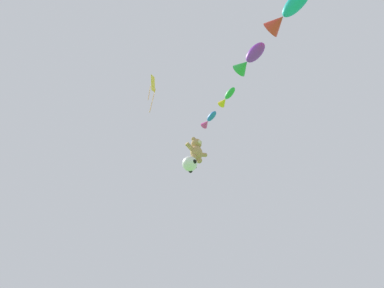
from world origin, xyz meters
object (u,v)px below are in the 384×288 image
(fish_kite_teal, at_px, (286,13))
(diamond_kite, at_px, (153,85))
(fish_kite_emerald, at_px, (227,98))
(teddy_bear_kite, at_px, (196,150))
(fish_kite_violet, at_px, (249,60))
(soccer_ball_kite, at_px, (190,164))
(fish_kite_cobalt, at_px, (209,120))

(fish_kite_teal, height_order, diamond_kite, diamond_kite)
(fish_kite_emerald, relative_size, diamond_kite, 0.47)
(fish_kite_emerald, bearing_deg, teddy_bear_kite, 93.69)
(fish_kite_violet, height_order, fish_kite_teal, fish_kite_violet)
(fish_kite_violet, bearing_deg, soccer_ball_kite, 83.25)
(fish_kite_violet, distance_m, diamond_kite, 6.49)
(teddy_bear_kite, distance_m, fish_kite_violet, 5.79)
(fish_kite_cobalt, height_order, fish_kite_teal, fish_kite_cobalt)
(teddy_bear_kite, bearing_deg, fish_kite_violet, -101.98)
(fish_kite_emerald, bearing_deg, fish_kite_cobalt, 70.58)
(fish_kite_teal, bearing_deg, fish_kite_cobalt, 69.69)
(teddy_bear_kite, distance_m, soccer_ball_kite, 1.34)
(teddy_bear_kite, bearing_deg, fish_kite_teal, -103.10)
(soccer_ball_kite, relative_size, fish_kite_violet, 0.47)
(soccer_ball_kite, relative_size, diamond_kite, 0.28)
(fish_kite_emerald, xyz_separation_m, diamond_kite, (-3.34, 3.29, 1.42))
(diamond_kite, bearing_deg, fish_kite_emerald, -44.63)
(fish_kite_cobalt, height_order, fish_kite_violet, fish_kite_cobalt)
(teddy_bear_kite, bearing_deg, diamond_kite, 166.62)
(fish_kite_cobalt, relative_size, fish_kite_teal, 0.70)
(fish_kite_violet, relative_size, fish_kite_teal, 0.87)
(teddy_bear_kite, xyz_separation_m, fish_kite_teal, (-1.80, -7.75, 2.28))
(teddy_bear_kite, height_order, soccer_ball_kite, teddy_bear_kite)
(fish_kite_violet, bearing_deg, fish_kite_cobalt, 67.14)
(soccer_ball_kite, distance_m, diamond_kite, 6.09)
(diamond_kite, bearing_deg, teddy_bear_kite, -13.38)
(teddy_bear_kite, relative_size, fish_kite_cobalt, 1.08)
(fish_kite_emerald, bearing_deg, diamond_kite, 135.37)
(soccer_ball_kite, xyz_separation_m, fish_kite_violet, (-0.61, -5.20, 3.67))
(fish_kite_cobalt, bearing_deg, fish_kite_emerald, -109.42)
(soccer_ball_kite, bearing_deg, diamond_kite, 165.36)
(fish_kite_violet, bearing_deg, fish_kite_teal, -105.29)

